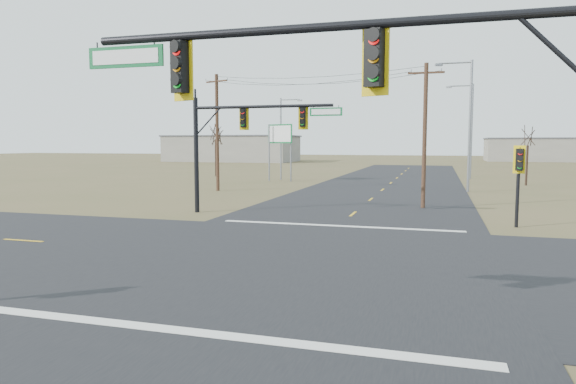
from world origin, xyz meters
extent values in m
plane|color=brown|center=(0.00, 0.00, 0.00)|extent=(320.00, 320.00, 0.00)
cube|color=black|center=(0.00, 0.00, 0.01)|extent=(160.00, 14.00, 0.02)
cube|color=black|center=(0.00, 0.00, 0.01)|extent=(14.00, 160.00, 0.02)
cube|color=silver|center=(0.00, -7.50, 0.03)|extent=(12.00, 0.40, 0.01)
cube|color=silver|center=(0.00, 7.50, 0.03)|extent=(12.00, 0.40, 0.01)
cylinder|color=black|center=(2.58, -7.50, 6.29)|extent=(9.85, 0.18, 0.18)
cube|color=#0D602E|center=(-1.80, -7.50, 5.94)|extent=(1.80, 0.05, 0.45)
cylinder|color=black|center=(-9.07, 10.31, 3.37)|extent=(0.27, 0.27, 6.75)
cylinder|color=black|center=(-4.98, 10.31, 6.15)|extent=(8.20, 0.17, 0.17)
cube|color=#0D602E|center=(-1.27, 10.31, 5.80)|extent=(1.80, 0.05, 0.45)
cylinder|color=black|center=(8.41, 9.71, 1.92)|extent=(0.16, 0.16, 3.84)
cylinder|color=#4D3321|center=(3.79, 16.05, 4.52)|extent=(0.26, 0.26, 9.03)
cube|color=#4D3321|center=(3.79, 16.05, 8.43)|extent=(2.21, 0.13, 0.12)
cylinder|color=#4D3321|center=(-13.57, 23.32, 4.96)|extent=(0.29, 0.29, 9.91)
cube|color=#4D3321|center=(-13.57, 23.32, 9.31)|extent=(2.31, 0.98, 0.12)
cylinder|color=gray|center=(-12.99, 35.56, 3.06)|extent=(0.16, 0.16, 6.12)
cylinder|color=gray|center=(-10.55, 35.56, 3.06)|extent=(0.16, 0.16, 6.12)
cube|color=#0D602E|center=(-11.77, 35.56, 5.10)|extent=(3.06, 1.28, 2.04)
cylinder|color=gray|center=(7.08, 28.23, 5.46)|extent=(0.22, 0.22, 10.93)
cylinder|color=gray|center=(5.77, 28.23, 10.73)|extent=(2.62, 0.13, 0.13)
cube|color=gray|center=(4.46, 28.23, 10.63)|extent=(0.66, 0.49, 0.20)
cylinder|color=gray|center=(8.15, 45.04, 5.39)|extent=(0.22, 0.22, 10.78)
cylinder|color=gray|center=(6.86, 45.04, 10.58)|extent=(2.59, 0.13, 0.13)
cube|color=gray|center=(5.57, 45.04, 10.48)|extent=(0.64, 0.38, 0.19)
cylinder|color=gray|center=(-12.28, 37.52, 4.53)|extent=(0.18, 0.18, 9.05)
cylinder|color=gray|center=(-11.19, 37.52, 8.85)|extent=(2.17, 0.11, 0.11)
cube|color=gray|center=(-10.10, 37.52, 8.75)|extent=(0.52, 0.27, 0.16)
cylinder|color=black|center=(-16.77, 30.36, 1.98)|extent=(0.20, 0.20, 3.96)
cylinder|color=black|center=(-21.69, 40.84, 2.27)|extent=(0.21, 0.21, 4.55)
cylinder|color=black|center=(12.87, 36.95, 1.94)|extent=(0.20, 0.20, 3.87)
cube|color=gray|center=(-40.00, 90.00, 2.75)|extent=(28.00, 14.00, 5.50)
cube|color=gray|center=(25.00, 110.00, 2.50)|extent=(20.00, 12.00, 5.00)
camera|label=1|loc=(4.69, -17.25, 4.11)|focal=32.00mm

